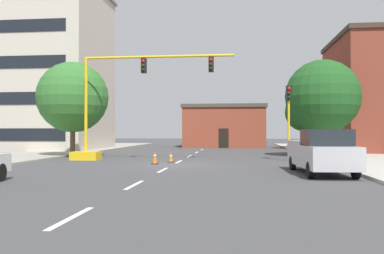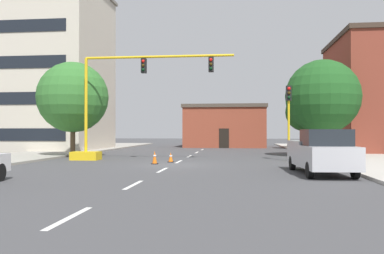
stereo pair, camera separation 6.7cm
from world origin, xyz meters
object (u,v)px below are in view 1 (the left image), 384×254
tree_right_mid (322,97)px  traffic_cone_roadside_b (171,157)px  tree_right_far (304,112)px  pickup_truck_silver (321,152)px  traffic_light_pole_right (289,106)px  traffic_signal_gantry (107,125)px  tree_left_near (73,97)px  traffic_cone_roadside_a (155,158)px

tree_right_mid → traffic_cone_roadside_b: 12.87m
tree_right_far → traffic_cone_roadside_b: size_ratio=9.70×
pickup_truck_silver → traffic_cone_roadside_b: size_ratio=9.04×
traffic_light_pole_right → tree_right_far: (3.78, 17.71, 0.35)m
tree_right_mid → pickup_truck_silver: tree_right_mid is taller
traffic_signal_gantry → tree_right_far: bearing=49.4°
tree_left_near → pickup_truck_silver: 18.84m
traffic_signal_gantry → tree_left_near: 4.75m
traffic_signal_gantry → traffic_light_pole_right: size_ratio=2.22×
traffic_signal_gantry → tree_right_mid: 15.79m
tree_right_mid → pickup_truck_silver: 13.14m
tree_left_near → traffic_cone_roadside_a: tree_left_near is taller
traffic_light_pole_right → tree_right_mid: bearing=57.0°
traffic_light_pole_right → traffic_cone_roadside_a: traffic_light_pole_right is taller
traffic_cone_roadside_a → traffic_signal_gantry: bearing=143.4°
tree_left_near → tree_right_far: tree_left_near is taller
tree_left_near → pickup_truck_silver: size_ratio=1.26×
tree_right_mid → traffic_cone_roadside_a: tree_right_mid is taller
traffic_cone_roadside_a → pickup_truck_silver: bearing=-28.1°
traffic_signal_gantry → tree_right_mid: tree_right_mid is taller
tree_right_mid → tree_left_near: tree_right_mid is taller
traffic_light_pole_right → tree_left_near: bearing=172.0°
tree_right_mid → traffic_cone_roadside_a: size_ratio=9.37×
traffic_cone_roadside_a → traffic_cone_roadside_b: bearing=64.1°
pickup_truck_silver → tree_right_mid: bearing=78.3°
tree_right_far → traffic_cone_roadside_b: 22.69m
traffic_signal_gantry → pickup_truck_silver: size_ratio=1.94×
traffic_signal_gantry → traffic_light_pole_right: 11.83m
traffic_cone_roadside_b → tree_left_near: bearing=153.7°
tree_right_mid → tree_right_far: (0.74, 13.03, -0.58)m
pickup_truck_silver → traffic_light_pole_right: bearing=93.5°
traffic_signal_gantry → tree_left_near: tree_left_near is taller
traffic_signal_gantry → pickup_truck_silver: bearing=-30.9°
traffic_cone_roadside_a → tree_left_near: bearing=143.5°
traffic_signal_gantry → traffic_cone_roadside_b: bearing=-16.8°
tree_right_mid → tree_right_far: tree_right_mid is taller
traffic_signal_gantry → traffic_cone_roadside_b: traffic_signal_gantry is taller
pickup_truck_silver → traffic_signal_gantry: bearing=149.1°
tree_left_near → pickup_truck_silver: tree_left_near is taller
traffic_signal_gantry → tree_right_mid: bearing=19.0°
pickup_truck_silver → traffic_cone_roadside_a: size_ratio=7.16×
tree_left_near → traffic_cone_roadside_b: bearing=-26.3°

